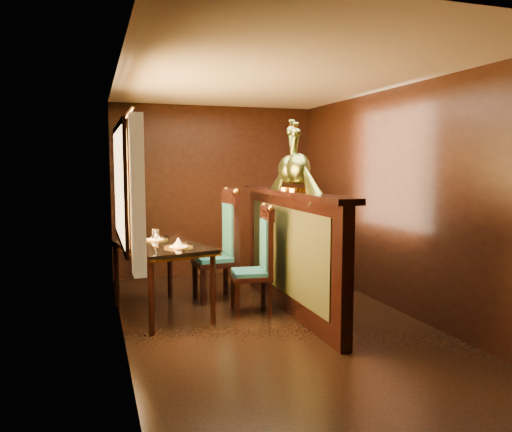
# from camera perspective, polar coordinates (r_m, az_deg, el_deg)

# --- Properties ---
(ground) EXTENTS (5.00, 5.00, 0.00)m
(ground) POSITION_cam_1_polar(r_m,az_deg,el_deg) (5.33, 1.88, -12.10)
(ground) COLOR black
(ground) RESTS_ON ground
(room_shell) EXTENTS (3.04, 5.04, 2.52)m
(room_shell) POSITION_cam_1_polar(r_m,az_deg,el_deg) (5.05, 0.96, 5.18)
(room_shell) COLOR black
(room_shell) RESTS_ON ground
(partition) EXTENTS (0.26, 2.70, 1.36)m
(partition) POSITION_cam_1_polar(r_m,az_deg,el_deg) (5.54, 3.96, -3.80)
(partition) COLOR black
(partition) RESTS_ON ground
(dining_table) EXTENTS (1.09, 1.47, 0.98)m
(dining_table) POSITION_cam_1_polar(r_m,az_deg,el_deg) (5.55, -10.82, -3.93)
(dining_table) COLOR black
(dining_table) RESTS_ON ground
(chair_left) EXTENTS (0.49, 0.51, 1.21)m
(chair_left) POSITION_cam_1_polar(r_m,az_deg,el_deg) (5.54, 0.52, -4.63)
(chair_left) COLOR black
(chair_left) RESTS_ON ground
(chair_right) EXTENTS (0.51, 0.55, 1.37)m
(chair_right) POSITION_cam_1_polar(r_m,az_deg,el_deg) (6.08, -3.62, -2.93)
(chair_right) COLOR black
(chair_right) RESTS_ON ground
(peacock_left) EXTENTS (0.24, 0.64, 0.77)m
(peacock_left) POSITION_cam_1_polar(r_m,az_deg,el_deg) (5.29, 4.86, 6.95)
(peacock_left) COLOR #1B5234
(peacock_left) RESTS_ON partition
(peacock_right) EXTENTS (0.23, 0.62, 0.73)m
(peacock_right) POSITION_cam_1_polar(r_m,az_deg,el_deg) (5.52, 3.82, 6.73)
(peacock_right) COLOR #1B5234
(peacock_right) RESTS_ON partition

